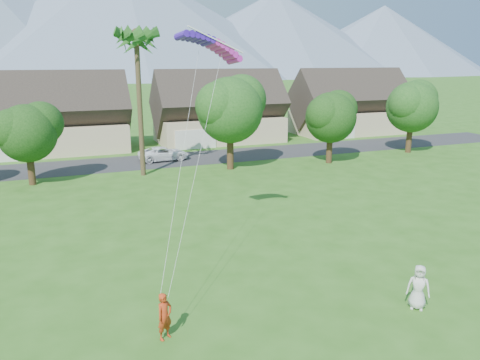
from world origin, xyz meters
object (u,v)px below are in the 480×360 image
kite_flyer (165,316)px  watcher (418,287)px  parafoil_kite (211,43)px  parked_car (164,154)px

kite_flyer → watcher: 10.19m
kite_flyer → parafoil_kite: size_ratio=0.51×
kite_flyer → parafoil_kite: 13.01m
watcher → parked_car: size_ratio=0.38×
parafoil_kite → parked_car: bearing=73.3°
kite_flyer → parafoil_kite: bearing=29.3°
kite_flyer → watcher: watcher is taller
parked_car → watcher: bearing=-177.7°
watcher → kite_flyer: bearing=-148.1°
kite_flyer → watcher: size_ratio=0.95×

